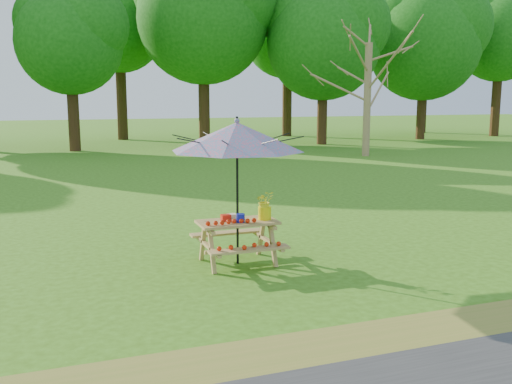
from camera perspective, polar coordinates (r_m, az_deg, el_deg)
name	(u,v)px	position (r m, az deg, el deg)	size (l,w,h in m)	color
ground	(342,262)	(9.00, 8.57, -6.97)	(120.00, 120.00, 0.00)	#3A6813
drygrass_strip	(464,331)	(6.82, 20.12, -12.92)	(120.00, 1.20, 0.01)	olive
picnic_table	(238,243)	(8.77, -1.85, -5.10)	(1.20, 1.32, 0.67)	#9C8146
patio_umbrella	(237,137)	(8.51, -1.91, 5.53)	(2.49, 2.49, 2.25)	black
produce_bins	(234,217)	(8.68, -2.26, -2.56)	(0.32, 0.45, 0.13)	red
tomatoes_row	(232,222)	(8.47, -2.45, -3.00)	(0.77, 0.13, 0.07)	red
flower_bucket	(265,205)	(8.74, 0.88, -1.26)	(0.28, 0.25, 0.44)	yellow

